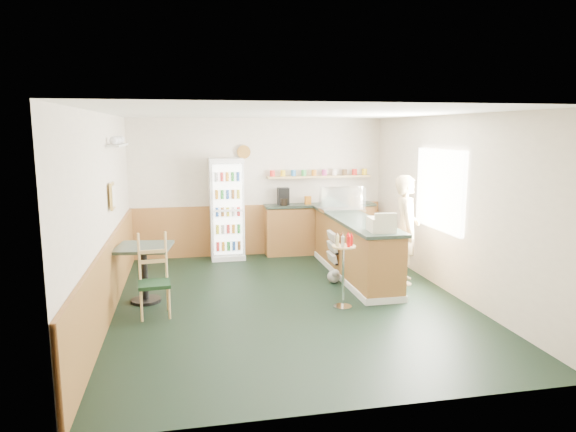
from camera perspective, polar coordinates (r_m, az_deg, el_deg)
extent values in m
plane|color=black|center=(7.60, 0.12, -9.46)|extent=(6.00, 6.00, 0.00)
cube|color=beige|center=(10.21, -3.25, 3.22)|extent=(5.00, 0.02, 2.70)
cube|color=beige|center=(7.21, -19.83, 0.00)|extent=(0.02, 6.00, 2.70)
cube|color=beige|center=(8.14, 17.71, 1.16)|extent=(0.02, 6.00, 2.70)
cube|color=white|center=(7.18, 0.13, 11.43)|extent=(5.00, 6.00, 0.02)
cube|color=#9E5E32|center=(10.30, -3.17, -1.51)|extent=(4.98, 0.05, 1.00)
cube|color=#9E5E32|center=(7.38, -19.14, -6.51)|extent=(0.05, 5.98, 1.00)
cube|color=white|center=(8.36, 16.49, 2.81)|extent=(0.06, 1.45, 1.25)
cube|color=gold|center=(7.66, -18.94, 2.10)|extent=(0.03, 0.32, 0.38)
cube|color=silver|center=(8.10, -18.40, 7.48)|extent=(0.18, 1.20, 0.03)
cylinder|color=olive|center=(10.05, -4.93, 7.10)|extent=(0.26, 0.04, 0.26)
cube|color=#9E5E32|center=(8.81, 7.37, -3.65)|extent=(0.60, 2.95, 0.95)
cube|color=silver|center=(8.91, 7.31, -6.31)|extent=(0.64, 2.97, 0.10)
cube|color=#2A3A30|center=(8.70, 7.44, -0.38)|extent=(0.68, 3.01, 0.05)
cube|color=#9E5E32|center=(10.38, 3.54, -1.57)|extent=(2.20, 0.38, 0.95)
cube|color=#2A3A30|center=(10.29, 3.57, 1.22)|extent=(2.24, 0.42, 0.05)
cube|color=tan|center=(10.30, 3.49, 4.40)|extent=(2.10, 0.22, 0.04)
cube|color=black|center=(10.10, -0.54, 2.20)|extent=(0.22, 0.18, 0.34)
cylinder|color=#B2664C|center=(10.09, -1.75, 4.76)|extent=(0.10, 0.10, 0.12)
cylinder|color=#B2664C|center=(10.13, -0.57, 4.78)|extent=(0.10, 0.10, 0.12)
cylinder|color=#B2664C|center=(10.17, 0.61, 4.80)|extent=(0.10, 0.10, 0.12)
cylinder|color=#B2664C|center=(10.22, 1.77, 4.82)|extent=(0.10, 0.10, 0.12)
cylinder|color=#B2664C|center=(10.27, 2.92, 4.83)|extent=(0.10, 0.10, 0.12)
cylinder|color=#B2664C|center=(10.32, 4.06, 4.85)|extent=(0.10, 0.10, 0.12)
cylinder|color=#B2664C|center=(10.38, 5.19, 4.86)|extent=(0.10, 0.10, 0.12)
cylinder|color=#B2664C|center=(10.44, 6.30, 4.87)|extent=(0.10, 0.10, 0.12)
cylinder|color=#B2664C|center=(10.51, 7.40, 4.87)|extent=(0.10, 0.10, 0.12)
cylinder|color=#B2664C|center=(10.58, 8.49, 4.88)|extent=(0.10, 0.10, 0.12)
cube|color=white|center=(9.96, -6.83, 0.81)|extent=(0.64, 0.45, 1.94)
cube|color=white|center=(9.73, -6.72, 0.67)|extent=(0.54, 0.02, 1.72)
cube|color=silver|center=(9.66, -6.69, 0.61)|extent=(0.58, 0.02, 1.78)
cube|color=silver|center=(9.39, 6.01, 0.69)|extent=(0.78, 0.41, 0.05)
cube|color=silver|center=(9.35, 6.03, 2.03)|extent=(0.76, 0.39, 0.39)
cube|color=beige|center=(7.59, 10.31, -0.94)|extent=(0.38, 0.40, 0.20)
imported|color=tan|center=(8.52, 12.98, -1.47)|extent=(0.59, 0.69, 1.76)
cylinder|color=silver|center=(7.40, 6.09, -9.97)|extent=(0.26, 0.26, 0.02)
cylinder|color=silver|center=(7.27, 6.15, -6.73)|extent=(0.04, 0.04, 0.87)
cylinder|color=tan|center=(7.16, 6.21, -3.39)|extent=(0.33, 0.33, 0.02)
cylinder|color=red|center=(7.15, 7.04, -2.72)|extent=(0.05, 0.05, 0.15)
cylinder|color=red|center=(7.22, 6.69, -2.58)|extent=(0.05, 0.05, 0.15)
cylinder|color=red|center=(7.23, 5.99, -2.55)|extent=(0.05, 0.05, 0.15)
cylinder|color=red|center=(7.18, 5.47, -2.64)|extent=(0.05, 0.05, 0.15)
cylinder|color=red|center=(7.09, 5.51, -2.79)|extent=(0.05, 0.05, 0.15)
cylinder|color=red|center=(7.04, 6.09, -2.89)|extent=(0.05, 0.05, 0.15)
cylinder|color=red|center=(7.06, 6.78, -2.86)|extent=(0.05, 0.05, 0.15)
cube|color=black|center=(8.85, 5.04, -5.03)|extent=(0.05, 0.45, 0.03)
cube|color=beige|center=(8.83, 4.92, -4.60)|extent=(0.09, 0.41, 0.15)
cube|color=black|center=(8.81, 5.05, -3.87)|extent=(0.05, 0.45, 0.03)
cube|color=beige|center=(8.79, 4.93, -3.44)|extent=(0.09, 0.41, 0.15)
cube|color=black|center=(8.77, 5.07, -2.70)|extent=(0.05, 0.45, 0.03)
cube|color=beige|center=(8.75, 4.95, -2.26)|extent=(0.09, 0.41, 0.15)
cylinder|color=black|center=(7.86, -15.49, -9.01)|extent=(0.43, 0.43, 0.04)
cylinder|color=black|center=(7.74, -15.62, -6.26)|extent=(0.09, 0.09, 0.76)
cube|color=#2A3A30|center=(7.65, -15.76, -3.37)|extent=(0.86, 0.86, 0.04)
cube|color=black|center=(7.14, -14.64, -7.33)|extent=(0.45, 0.45, 0.05)
cylinder|color=tan|center=(7.05, -16.09, -9.53)|extent=(0.04, 0.04, 0.43)
cylinder|color=tan|center=(7.03, -13.18, -9.47)|extent=(0.04, 0.04, 0.43)
cylinder|color=tan|center=(7.38, -15.87, -8.64)|extent=(0.04, 0.04, 0.43)
cylinder|color=tan|center=(7.36, -13.10, -8.58)|extent=(0.04, 0.04, 0.43)
cube|color=tan|center=(7.23, -14.67, -4.37)|extent=(0.38, 0.07, 0.67)
sphere|color=gray|center=(8.48, 5.10, -6.71)|extent=(0.21, 0.21, 0.21)
sphere|color=gray|center=(8.36, 5.31, -6.34)|extent=(0.12, 0.12, 0.12)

